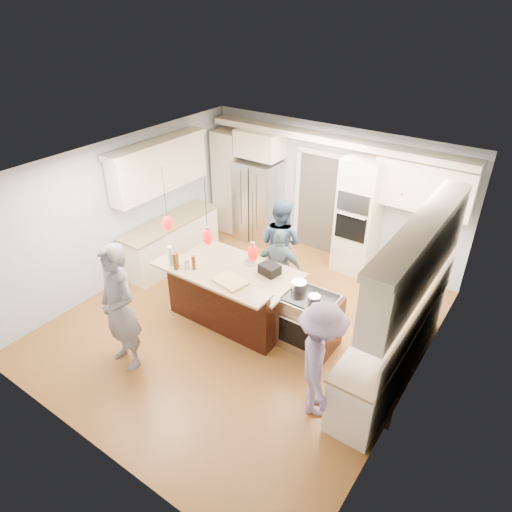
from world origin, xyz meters
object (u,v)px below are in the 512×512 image
at_px(kitchen_island, 235,293).
at_px(person_bar_end, 119,308).
at_px(refrigerator, 258,201).
at_px(person_far_left, 280,244).
at_px(island_range, 310,322).

height_order(kitchen_island, person_bar_end, person_bar_end).
height_order(refrigerator, kitchen_island, refrigerator).
xyz_separation_m(refrigerator, kitchen_island, (1.30, -2.57, -0.41)).
bearing_deg(person_bar_end, person_far_left, 84.69).
distance_m(refrigerator, island_range, 3.71).
xyz_separation_m(refrigerator, island_range, (2.71, -2.49, -0.44)).
height_order(island_range, person_bar_end, person_bar_end).
height_order(kitchen_island, person_far_left, person_far_left).
bearing_deg(island_range, refrigerator, 137.41).
xyz_separation_m(refrigerator, person_far_left, (1.38, -1.28, -0.03)).
relative_size(person_bar_end, person_far_left, 1.15).
bearing_deg(refrigerator, person_bar_end, -81.56).
bearing_deg(refrigerator, kitchen_island, -63.09).
xyz_separation_m(refrigerator, person_bar_end, (0.65, -4.38, 0.10)).
distance_m(kitchen_island, person_bar_end, 1.99).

